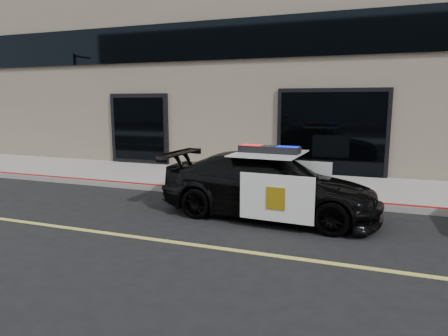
% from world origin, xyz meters
% --- Properties ---
extents(ground, '(120.00, 120.00, 0.00)m').
position_xyz_m(ground, '(0.00, 0.00, 0.00)').
color(ground, black).
rests_on(ground, ground).
extents(sidewalk_n, '(60.00, 3.50, 0.15)m').
position_xyz_m(sidewalk_n, '(0.00, 5.25, 0.07)').
color(sidewalk_n, gray).
rests_on(sidewalk_n, ground).
extents(building_n, '(60.00, 7.00, 12.00)m').
position_xyz_m(building_n, '(0.00, 10.50, 6.00)').
color(building_n, '#756856').
rests_on(building_n, ground).
extents(police_car, '(2.48, 4.93, 1.54)m').
position_xyz_m(police_car, '(-1.84, 2.20, 0.69)').
color(police_car, black).
rests_on(police_car, ground).
extents(fire_hydrant, '(0.33, 0.46, 0.74)m').
position_xyz_m(fire_hydrant, '(-3.89, 4.21, 0.50)').
color(fire_hydrant, beige).
rests_on(fire_hydrant, sidewalk_n).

